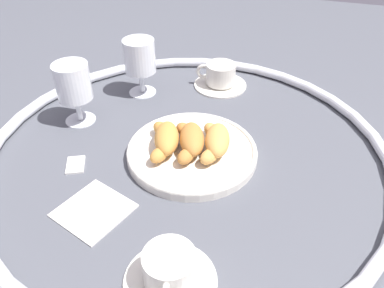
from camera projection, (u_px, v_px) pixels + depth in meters
The scene contains 12 objects.
ground_plane at pixel (187, 153), 0.79m from camera, with size 2.20×2.20×0.00m, color #4C4F56.
table_chrome_rim at pixel (187, 148), 0.78m from camera, with size 0.82×0.82×0.02m, color silver.
pastry_plate at pixel (192, 151), 0.78m from camera, with size 0.26×0.26×0.02m.
croissant_large at pixel (216, 141), 0.76m from camera, with size 0.13×0.08×0.04m.
croissant_small at pixel (190, 140), 0.76m from camera, with size 0.13×0.09×0.04m.
croissant_extra at pixel (165, 139), 0.76m from camera, with size 0.13×0.09×0.04m.
coffee_cup_near at pixel (170, 272), 0.54m from camera, with size 0.14×0.14×0.06m.
coffee_cup_far at pixel (221, 77), 1.00m from camera, with size 0.14×0.14×0.06m.
juice_glass_left at pixel (140, 58), 0.93m from camera, with size 0.08×0.08×0.14m.
juice_glass_right at pixel (73, 84), 0.83m from camera, with size 0.08×0.08×0.14m.
sugar_packet at pixel (75, 164), 0.76m from camera, with size 0.05×0.03×0.01m, color white.
folded_napkin at pixel (94, 210), 0.66m from camera, with size 0.11×0.11×0.01m, color silver.
Camera 1 is at (-0.59, -0.19, 0.50)m, focal length 36.21 mm.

